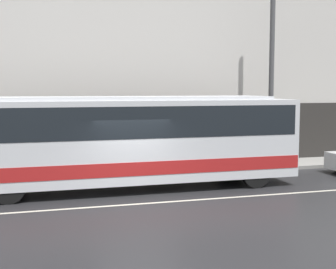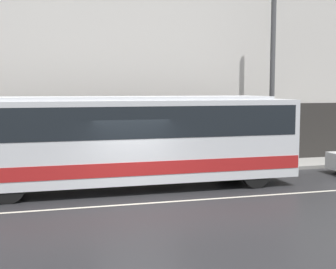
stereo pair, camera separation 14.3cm
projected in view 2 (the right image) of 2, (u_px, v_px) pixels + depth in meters
ground_plane at (139, 204)px, 14.21m from camera, size 60.00×60.00×0.00m
sidewalk at (113, 173)px, 19.09m from camera, size 60.00×2.21×0.15m
building_facade at (106, 43)px, 19.76m from camera, size 60.00×0.35×11.20m
lane_stripe at (139, 204)px, 14.21m from camera, size 54.00×0.14×0.01m
transit_bus at (123, 137)px, 16.21m from camera, size 12.31×2.61×3.22m
utility_pole_near at (272, 71)px, 20.10m from camera, size 0.22×0.22×8.21m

